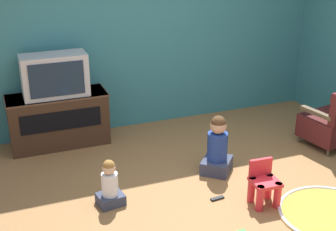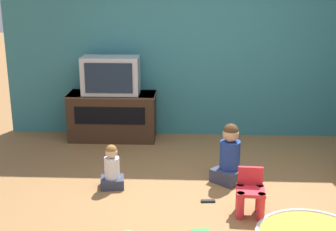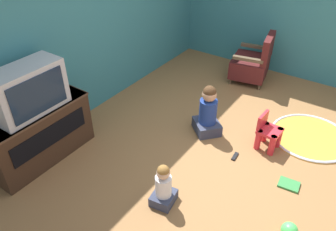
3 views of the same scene
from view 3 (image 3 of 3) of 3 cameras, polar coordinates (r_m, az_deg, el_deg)
name	(u,v)px [view 3 (image 3 of 3)]	position (r m, az deg, el deg)	size (l,w,h in m)	color
ground_plane	(243,154)	(4.18, 13.01, -6.54)	(30.00, 30.00, 0.00)	olive
wall_back	(81,16)	(4.52, -14.87, 16.41)	(5.51, 0.12, 2.72)	teal
tv_cabinet	(38,133)	(4.12, -21.65, -2.87)	(1.25, 0.49, 0.68)	#382316
television	(28,90)	(3.78, -23.25, 4.10)	(0.79, 0.38, 0.53)	#B7B7BC
black_armchair	(253,63)	(5.67, 14.56, 8.85)	(0.73, 0.68, 0.82)	brown
yellow_kid_chair	(268,134)	(4.24, 16.99, -3.07)	(0.29, 0.28, 0.46)	red
play_mat	(311,137)	(4.72, 23.60, -3.41)	(1.04, 1.04, 0.04)	gold
child_watching_left	(208,113)	(4.29, 6.95, 0.50)	(0.47, 0.47, 0.69)	#33384C
child_watching_center	(163,187)	(3.39, -0.80, -12.33)	(0.29, 0.26, 0.50)	#33384C
toy_ball	(289,230)	(3.43, 20.39, -18.24)	(0.16, 0.16, 0.16)	#4CCC59
book	(289,184)	(3.93, 20.31, -11.19)	(0.19, 0.24, 0.02)	#337F3D
remote_control	(235,156)	(4.11, 11.58, -6.97)	(0.15, 0.06, 0.02)	black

